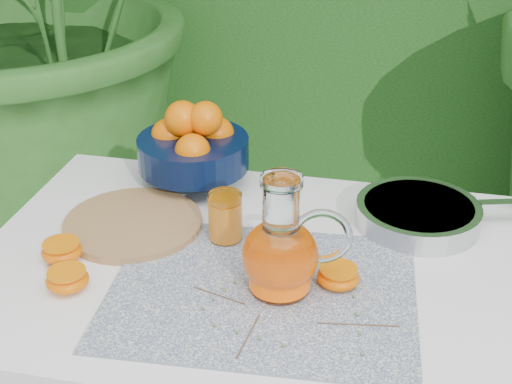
% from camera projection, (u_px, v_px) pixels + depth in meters
% --- Properties ---
extents(white_table, '(1.00, 0.70, 0.75)m').
position_uv_depth(white_table, '(254.00, 298.00, 1.31)').
color(white_table, white).
rests_on(white_table, ground).
extents(placemat, '(0.53, 0.42, 0.00)m').
position_uv_depth(placemat, '(262.00, 291.00, 1.19)').
color(placemat, '#0D1D49').
rests_on(placemat, white_table).
extents(cutting_board, '(0.28, 0.28, 0.02)m').
position_uv_depth(cutting_board, '(133.00, 224.00, 1.37)').
color(cutting_board, '#9B7946').
rests_on(cutting_board, white_table).
extents(fruit_bowl, '(0.29, 0.29, 0.19)m').
position_uv_depth(fruit_bowl, '(193.00, 145.00, 1.50)').
color(fruit_bowl, black).
rests_on(fruit_bowl, white_table).
extents(juice_pitcher, '(0.19, 0.15, 0.21)m').
position_uv_depth(juice_pitcher, '(282.00, 252.00, 1.16)').
color(juice_pitcher, white).
rests_on(juice_pitcher, white_table).
extents(juice_tumbler, '(0.06, 0.06, 0.09)m').
position_uv_depth(juice_tumbler, '(225.00, 218.00, 1.31)').
color(juice_tumbler, white).
rests_on(juice_tumbler, white_table).
extents(saute_pan, '(0.44, 0.29, 0.04)m').
position_uv_depth(saute_pan, '(420.00, 213.00, 1.37)').
color(saute_pan, '#B1B1B5').
rests_on(saute_pan, white_table).
extents(orange_halves, '(0.58, 0.20, 0.04)m').
position_uv_depth(orange_halves, '(154.00, 268.00, 1.22)').
color(orange_halves, '#EA6702').
rests_on(orange_halves, white_table).
extents(thyme_sprigs, '(0.34, 0.19, 0.01)m').
position_uv_depth(thyme_sprigs, '(277.00, 318.00, 1.12)').
color(thyme_sprigs, '#533725').
rests_on(thyme_sprigs, white_table).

